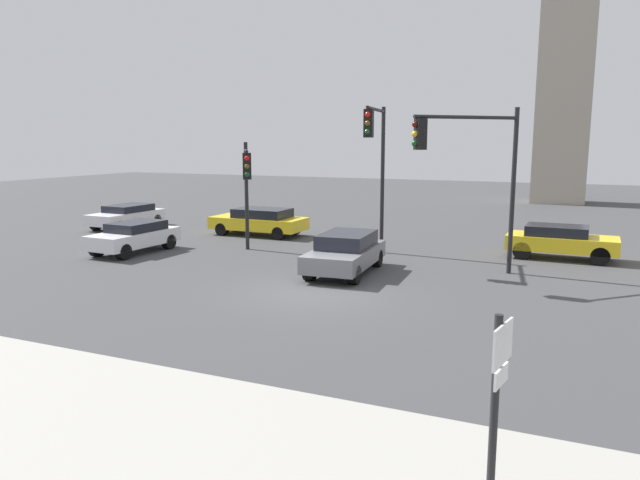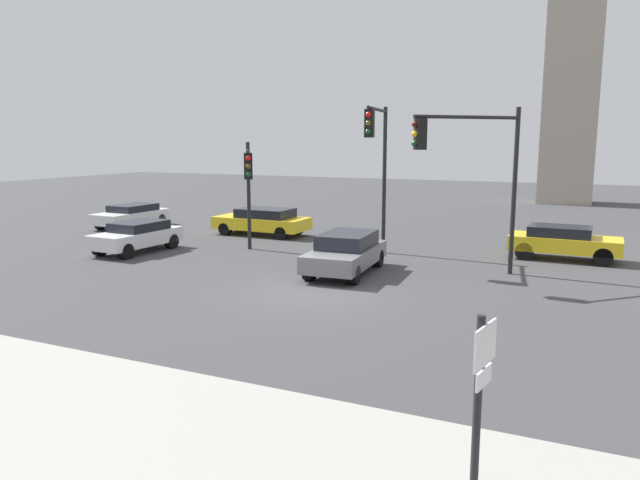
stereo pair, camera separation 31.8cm
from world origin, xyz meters
name	(u,v)px [view 2 (the right image)]	position (x,y,z in m)	size (l,w,h in m)	color
ground_plane	(314,292)	(0.00, 0.00, 0.00)	(107.51, 107.51, 0.00)	#424244
sidewalk_corner	(82,414)	(0.00, -9.31, 0.07)	(38.71, 4.28, 0.15)	#A8A59E
direction_sign	(479,396)	(6.54, -9.43, 1.68)	(0.18, 0.66, 2.51)	black
traffic_light_0	(378,150)	(0.04, 5.70, 4.27)	(0.65, 3.37, 5.99)	black
traffic_light_1	(248,177)	(-4.94, 4.33, 3.19)	(1.69, 2.63, 4.58)	black
traffic_light_2	(471,158)	(3.92, 3.94, 4.07)	(3.00, 2.87, 5.76)	black
car_0	(346,252)	(-0.12, 2.90, 0.75)	(2.12, 4.40, 1.42)	slate
car_1	(263,221)	(-7.09, 9.11, 0.72)	(4.69, 2.03, 1.34)	yellow
car_2	(137,236)	(-9.63, 2.99, 0.70)	(1.93, 4.00, 1.28)	silver
car_4	(563,241)	(6.77, 8.67, 0.73)	(4.17, 1.84, 1.33)	yellow
car_5	(131,215)	(-14.96, 8.57, 0.67)	(2.00, 4.29, 1.22)	silver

